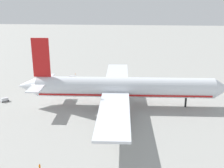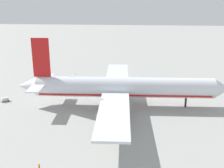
{
  "view_description": "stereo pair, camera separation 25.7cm",
  "coord_description": "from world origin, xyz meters",
  "px_view_note": "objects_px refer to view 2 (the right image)",
  "views": [
    {
      "loc": [
        2.96,
        -91.75,
        37.27
      ],
      "look_at": [
        -4.75,
        3.43,
        7.04
      ],
      "focal_mm": 44.1,
      "sensor_mm": 36.0,
      "label": 1
    },
    {
      "loc": [
        3.22,
        -91.73,
        37.27
      ],
      "look_at": [
        -4.75,
        3.43,
        7.04
      ],
      "focal_mm": 44.1,
      "sensor_mm": 36.0,
      "label": 2
    }
  ],
  "objects_px": {
    "airliner": "(121,88)",
    "traffic_cone_2": "(214,79)",
    "baggage_cart_0": "(5,99)",
    "ground_worker_1": "(39,167)",
    "traffic_cone_1": "(76,74)",
    "baggage_cart_1": "(72,77)",
    "traffic_cone_3": "(38,77)"
  },
  "relations": [
    {
      "from": "traffic_cone_2",
      "to": "baggage_cart_0",
      "type": "bearing_deg",
      "value": -157.8
    },
    {
      "from": "ground_worker_1",
      "to": "baggage_cart_0",
      "type": "bearing_deg",
      "value": 123.64
    },
    {
      "from": "traffic_cone_2",
      "to": "ground_worker_1",
      "type": "bearing_deg",
      "value": -127.54
    },
    {
      "from": "baggage_cart_0",
      "to": "airliner",
      "type": "bearing_deg",
      "value": -1.19
    },
    {
      "from": "airliner",
      "to": "traffic_cone_2",
      "type": "relative_size",
      "value": 136.04
    },
    {
      "from": "airliner",
      "to": "traffic_cone_2",
      "type": "xyz_separation_m",
      "value": [
        41.96,
        35.81,
        -6.62
      ]
    },
    {
      "from": "airliner",
      "to": "traffic_cone_1",
      "type": "relative_size",
      "value": 136.04
    },
    {
      "from": "airliner",
      "to": "baggage_cart_0",
      "type": "bearing_deg",
      "value": 178.81
    },
    {
      "from": "baggage_cart_1",
      "to": "ground_worker_1",
      "type": "relative_size",
      "value": 2.15
    },
    {
      "from": "airliner",
      "to": "baggage_cart_0",
      "type": "relative_size",
      "value": 24.7
    },
    {
      "from": "traffic_cone_2",
      "to": "baggage_cart_1",
      "type": "bearing_deg",
      "value": -177.99
    },
    {
      "from": "airliner",
      "to": "baggage_cart_0",
      "type": "distance_m",
      "value": 44.0
    },
    {
      "from": "traffic_cone_1",
      "to": "traffic_cone_2",
      "type": "xyz_separation_m",
      "value": [
        67.1,
        -4.46,
        0.0
      ]
    },
    {
      "from": "baggage_cart_1",
      "to": "traffic_cone_1",
      "type": "xyz_separation_m",
      "value": [
        0.07,
        6.81,
        -0.39
      ]
    },
    {
      "from": "ground_worker_1",
      "to": "traffic_cone_3",
      "type": "xyz_separation_m",
      "value": [
        -25.78,
        73.13,
        -0.57
      ]
    },
    {
      "from": "baggage_cart_0",
      "to": "traffic_cone_3",
      "type": "relative_size",
      "value": 5.51
    },
    {
      "from": "baggage_cart_1",
      "to": "traffic_cone_2",
      "type": "height_order",
      "value": "baggage_cart_1"
    },
    {
      "from": "ground_worker_1",
      "to": "traffic_cone_1",
      "type": "relative_size",
      "value": 3.04
    },
    {
      "from": "traffic_cone_1",
      "to": "ground_worker_1",
      "type": "bearing_deg",
      "value": -83.73
    },
    {
      "from": "traffic_cone_1",
      "to": "traffic_cone_2",
      "type": "height_order",
      "value": "same"
    },
    {
      "from": "airliner",
      "to": "traffic_cone_1",
      "type": "height_order",
      "value": "airliner"
    },
    {
      "from": "traffic_cone_1",
      "to": "traffic_cone_2",
      "type": "relative_size",
      "value": 1.0
    },
    {
      "from": "baggage_cart_1",
      "to": "ground_worker_1",
      "type": "distance_m",
      "value": 74.03
    },
    {
      "from": "airliner",
      "to": "ground_worker_1",
      "type": "distance_m",
      "value": 43.65
    },
    {
      "from": "ground_worker_1",
      "to": "traffic_cone_2",
      "type": "bearing_deg",
      "value": 52.46
    },
    {
      "from": "baggage_cart_0",
      "to": "traffic_cone_1",
      "type": "distance_m",
      "value": 43.47
    },
    {
      "from": "traffic_cone_3",
      "to": "baggage_cart_1",
      "type": "bearing_deg",
      "value": 1.23
    },
    {
      "from": "baggage_cart_0",
      "to": "traffic_cone_1",
      "type": "xyz_separation_m",
      "value": [
        18.42,
        39.36,
        -0.51
      ]
    },
    {
      "from": "traffic_cone_1",
      "to": "traffic_cone_2",
      "type": "bearing_deg",
      "value": -3.8
    },
    {
      "from": "traffic_cone_1",
      "to": "traffic_cone_3",
      "type": "distance_m",
      "value": 18.42
    },
    {
      "from": "traffic_cone_2",
      "to": "traffic_cone_3",
      "type": "xyz_separation_m",
      "value": [
        -84.07,
        -2.72,
        0.0
      ]
    },
    {
      "from": "baggage_cart_0",
      "to": "traffic_cone_3",
      "type": "distance_m",
      "value": 32.23
    }
  ]
}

